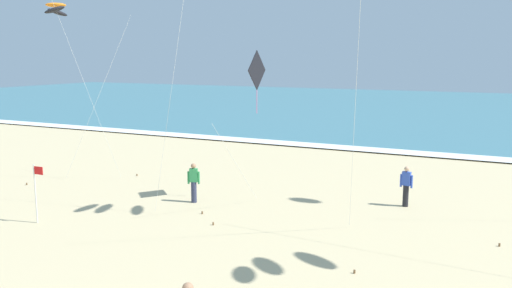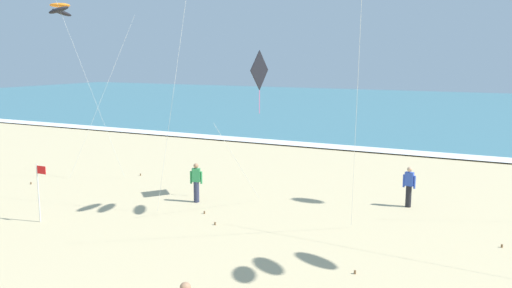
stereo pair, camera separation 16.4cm
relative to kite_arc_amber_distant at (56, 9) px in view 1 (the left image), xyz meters
name	(u,v)px [view 1 (the left image)]	position (x,y,z in m)	size (l,w,h in m)	color
ocean_water	(455,109)	(13.02, 43.85, -7.82)	(160.00, 60.00, 0.08)	teal
shoreline_foam	(404,152)	(13.02, 14.15, -7.78)	(160.00, 1.72, 0.01)	white
kite_arc_amber_distant	(56,9)	(0.00, 0.00, 0.00)	(3.50, 3.25, 8.16)	black
kite_diamond_charcoal_close	(256,73)	(9.73, 0.58, -2.73)	(0.06, 4.29, 6.02)	black
bystander_green_top	(194,183)	(7.55, -0.65, -7.05)	(0.47, 0.28, 1.59)	#2D334C
bystander_blue_top	(406,186)	(15.29, 2.46, -7.05)	(0.50, 0.22, 1.59)	black
lifeguard_flag	(36,188)	(4.10, -5.33, -6.60)	(0.45, 0.05, 2.10)	silver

